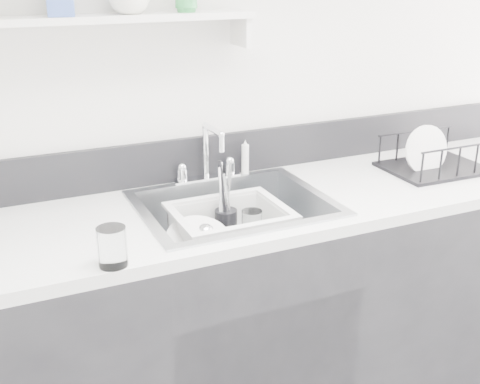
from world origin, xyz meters
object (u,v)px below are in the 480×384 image
sink (234,228)px  dish_rack (436,153)px  wash_tub (230,230)px  counter_run (234,320)px

sink → dish_rack: dish_rack is taller
wash_tub → dish_rack: size_ratio=0.99×
wash_tub → dish_rack: (0.88, 0.01, 0.16)m
sink → wash_tub: size_ratio=1.67×
sink → dish_rack: size_ratio=1.66×
sink → wash_tub: bearing=179.9°
counter_run → dish_rack: bearing=0.4°
sink → wash_tub: 0.02m
counter_run → dish_rack: size_ratio=8.32×
sink → wash_tub: (-0.02, 0.00, -0.00)m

